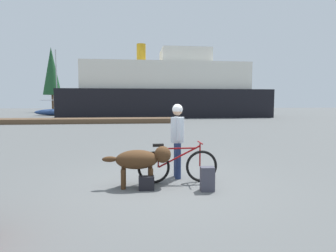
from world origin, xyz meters
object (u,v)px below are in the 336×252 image
object	(u,v)px
backpack	(207,179)
handbag_pannier	(146,183)
bicycle	(177,166)
dog	(141,160)
person_cyclist	(177,133)
sailboat_moored	(58,112)
ferry_boat	(166,91)

from	to	relation	value
backpack	handbag_pannier	bearing A→B (deg)	170.72
bicycle	dog	distance (m)	0.85
bicycle	backpack	distance (m)	0.84
dog	handbag_pannier	bearing A→B (deg)	-67.67
backpack	handbag_pannier	xyz separation A→B (m)	(-1.24, 0.20, -0.11)
person_cyclist	dog	world-z (taller)	person_cyclist
dog	sailboat_moored	size ratio (longest dim) A/B	0.17
dog	ferry_boat	xyz separation A→B (m)	(3.66, 29.00, 2.56)
handbag_pannier	ferry_boat	world-z (taller)	ferry_boat
bicycle	handbag_pannier	xyz separation A→B (m)	(-0.71, -0.44, -0.25)
handbag_pannier	person_cyclist	bearing A→B (deg)	48.19
bicycle	dog	size ratio (longest dim) A/B	1.24
dog	backpack	bearing A→B (deg)	-18.10
backpack	ferry_boat	world-z (taller)	ferry_boat
handbag_pannier	ferry_boat	xyz separation A→B (m)	(3.57, 29.23, 3.00)
handbag_pannier	sailboat_moored	xyz separation A→B (m)	(-10.79, 33.62, 0.39)
dog	backpack	size ratio (longest dim) A/B	2.95
person_cyclist	backpack	distance (m)	1.43
dog	backpack	world-z (taller)	dog
person_cyclist	backpack	bearing A→B (deg)	-66.70
dog	backpack	xyz separation A→B (m)	(1.33, -0.44, -0.34)
bicycle	ferry_boat	distance (m)	29.07
dog	bicycle	bearing A→B (deg)	14.19
bicycle	person_cyclist	xyz separation A→B (m)	(0.07, 0.43, 0.68)
person_cyclist	sailboat_moored	size ratio (longest dim) A/B	0.20
ferry_boat	sailboat_moored	bearing A→B (deg)	162.99
ferry_boat	bicycle	bearing A→B (deg)	-95.67
dog	handbag_pannier	distance (m)	0.51
backpack	sailboat_moored	xyz separation A→B (m)	(-12.02, 33.83, 0.28)
backpack	ferry_boat	xyz separation A→B (m)	(2.33, 29.43, 2.90)
bicycle	ferry_boat	world-z (taller)	ferry_boat
backpack	ferry_boat	bearing A→B (deg)	85.47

